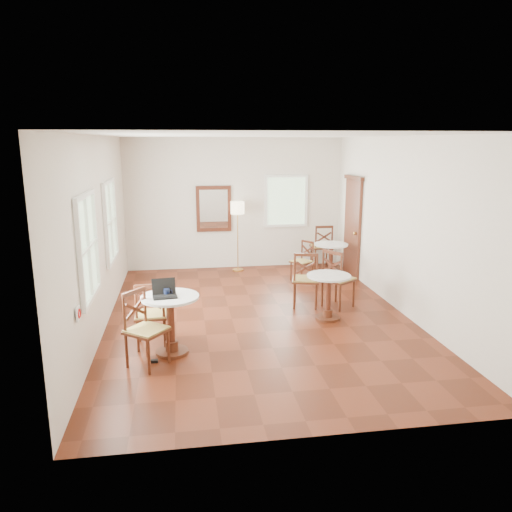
{
  "coord_description": "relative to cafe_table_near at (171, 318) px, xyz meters",
  "views": [
    {
      "loc": [
        -1.24,
        -7.78,
        2.91
      ],
      "look_at": [
        0.0,
        0.3,
        1.0
      ],
      "focal_mm": 34.51,
      "sensor_mm": 36.0,
      "label": 1
    }
  ],
  "objects": [
    {
      "name": "chair_mid_b",
      "position": [
        2.91,
        1.58,
        0.0
      ],
      "size": [
        0.68,
        0.68,
        1.06
      ],
      "rotation": [
        0.0,
        0.0,
        2.17
      ],
      "color": "#4E2413",
      "rests_on": "ground"
    },
    {
      "name": "water_glass",
      "position": [
        -0.2,
        0.15,
        0.37
      ],
      "size": [
        0.05,
        0.05,
        0.09
      ],
      "primitive_type": "cylinder",
      "color": "white",
      "rests_on": "cafe_table_near"
    },
    {
      "name": "cafe_table_mid",
      "position": [
        2.57,
        1.0,
        -0.05
      ],
      "size": [
        0.73,
        0.73,
        0.77
      ],
      "color": "#4E2413",
      "rests_on": "ground"
    },
    {
      "name": "chair_near_a",
      "position": [
        -0.29,
        0.29,
        -0.03
      ],
      "size": [
        0.46,
        0.46,
        0.99
      ],
      "rotation": [
        0.0,
        0.0,
        3.16
      ],
      "color": "#4E2413",
      "rests_on": "ground"
    },
    {
      "name": "laptop",
      "position": [
        -0.07,
        0.0,
        0.38
      ],
      "size": [
        0.35,
        0.31,
        0.23
      ],
      "rotation": [
        0.0,
        0.0,
        0.13
      ],
      "color": "black",
      "rests_on": "cafe_table_near"
    },
    {
      "name": "cafe_table_near",
      "position": [
        0.0,
        0.0,
        0.0
      ],
      "size": [
        0.8,
        0.8,
        0.85
      ],
      "color": "#4E2413",
      "rests_on": "ground"
    },
    {
      "name": "floor_lamp",
      "position": [
        1.45,
        4.4,
        0.83
      ],
      "size": [
        0.31,
        0.31,
        1.59
      ],
      "color": "#BF8C3F",
      "rests_on": "ground"
    },
    {
      "name": "mouse",
      "position": [
        -0.02,
        0.01,
        0.34
      ],
      "size": [
        0.09,
        0.06,
        0.03
      ],
      "primitive_type": "ellipsoid",
      "rotation": [
        0.0,
        0.0,
        0.08
      ],
      "color": "black",
      "rests_on": "cafe_table_near"
    },
    {
      "name": "power_adapter",
      "position": [
        -0.23,
        -0.26,
        -0.5
      ],
      "size": [
        0.1,
        0.06,
        0.04
      ],
      "primitive_type": "cube",
      "color": "black",
      "rests_on": "ground"
    },
    {
      "name": "chair_mid_a",
      "position": [
        2.35,
        1.68,
        -0.01
      ],
      "size": [
        0.58,
        0.58,
        1.02
      ],
      "rotation": [
        0.0,
        0.0,
        2.87
      ],
      "color": "#4E2413",
      "rests_on": "ground"
    },
    {
      "name": "ground",
      "position": [
        1.43,
        1.25,
        -0.52
      ],
      "size": [
        7.0,
        7.0,
        0.0
      ],
      "primitive_type": "plane",
      "color": "#561F0E",
      "rests_on": "ground"
    },
    {
      "name": "cafe_table_back",
      "position": [
        3.36,
        3.44,
        -0.05
      ],
      "size": [
        0.72,
        0.72,
        0.76
      ],
      "color": "#4E2413",
      "rests_on": "ground"
    },
    {
      "name": "navy_mug",
      "position": [
        -0.04,
        0.03,
        0.37
      ],
      "size": [
        0.12,
        0.08,
        0.09
      ],
      "color": "#0F1733",
      "rests_on": "cafe_table_near"
    },
    {
      "name": "chair_back_a",
      "position": [
        3.43,
        4.4,
        -0.01
      ],
      "size": [
        0.47,
        0.47,
        1.02
      ],
      "rotation": [
        0.0,
        0.0,
        3.14
      ],
      "color": "#4E2413",
      "rests_on": "ground"
    },
    {
      "name": "chair_near_b",
      "position": [
        -0.33,
        -0.32,
        -0.02
      ],
      "size": [
        0.66,
        0.66,
        1.02
      ],
      "rotation": [
        0.0,
        0.0,
        0.89
      ],
      "color": "#4E2413",
      "rests_on": "ground"
    },
    {
      "name": "chair_back_b",
      "position": [
        2.71,
        3.36,
        -0.1
      ],
      "size": [
        0.54,
        0.54,
        0.86
      ],
      "rotation": [
        0.0,
        0.0,
        -1.02
      ],
      "color": "#4E2413",
      "rests_on": "ground"
    },
    {
      "name": "room_shell",
      "position": [
        1.37,
        1.52,
        1.37
      ],
      "size": [
        5.02,
        7.02,
        3.01
      ],
      "color": "silver",
      "rests_on": "ground"
    }
  ]
}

